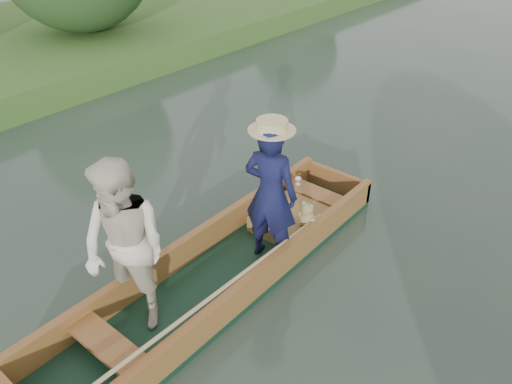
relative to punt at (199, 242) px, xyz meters
The scene contains 2 objects.
ground 0.77m from the punt, 76.81° to the left, with size 120.00×120.00×0.00m, color #283D30.
punt is the anchor object (origin of this frame).
Camera 1 is at (3.14, -3.18, 4.08)m, focal length 35.00 mm.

